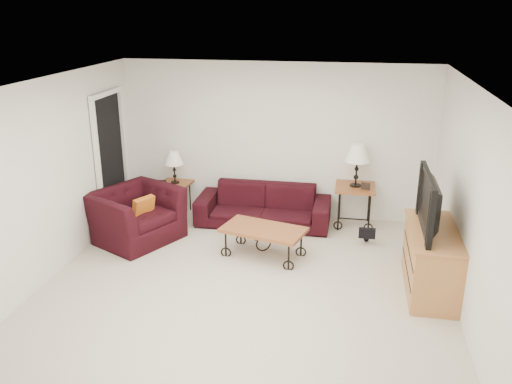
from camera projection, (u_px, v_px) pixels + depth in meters
The scene contains 20 objects.
ground at pixel (246, 286), 6.67m from camera, with size 5.00×5.00×0.00m, color beige.
wall_back at pixel (276, 141), 8.57m from camera, with size 5.00×0.02×2.50m, color silver.
wall_front at pixel (177, 301), 3.93m from camera, with size 5.00×0.02×2.50m, color silver.
wall_left at pixel (50, 179), 6.68m from camera, with size 0.02×5.00×2.50m, color silver.
wall_right at pixel (469, 205), 5.82m from camera, with size 0.02×5.00×2.50m, color silver.
ceiling at pixel (244, 84), 5.84m from camera, with size 5.00×5.00×0.00m, color white.
doorway at pixel (111, 161), 8.29m from camera, with size 0.08×0.94×2.04m, color black.
sofa at pixel (263, 206), 8.46m from camera, with size 2.10×0.82×0.61m, color black.
side_table_left at pixel (176, 198), 8.90m from camera, with size 0.49×0.49×0.54m, color #985626.
side_table_right at pixel (354, 206), 8.38m from camera, with size 0.61×0.61×0.66m, color #985626.
lamp_left at pixel (174, 167), 8.72m from camera, with size 0.30×0.30×0.54m, color black, non-canonical shape.
lamp_right at pixel (357, 165), 8.15m from camera, with size 0.38×0.38×0.66m, color black, non-canonical shape.
photo_frame_left at pixel (163, 183), 8.68m from camera, with size 0.11×0.01×0.09m, color black.
photo_frame_right at pixel (366, 186), 8.08m from camera, with size 0.13×0.02×0.11m, color black.
coffee_table at pixel (263, 242), 7.39m from camera, with size 1.12×0.61×0.42m, color #985626.
armchair at pixel (136, 215), 7.86m from camera, with size 1.18×1.03×0.77m, color black.
throw_pillow at pixel (143, 209), 7.74m from camera, with size 0.35×0.09×0.35m, color #B95F17.
tv_stand at pixel (431, 260), 6.45m from camera, with size 0.55×1.32×0.79m, color #B47442.
television at pixel (437, 203), 6.21m from camera, with size 1.19×0.16×0.68m, color black.
backpack at pixel (367, 227), 7.82m from camera, with size 0.37×0.28×0.47m, color black.
Camera 1 is at (1.20, -5.78, 3.32)m, focal length 37.47 mm.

